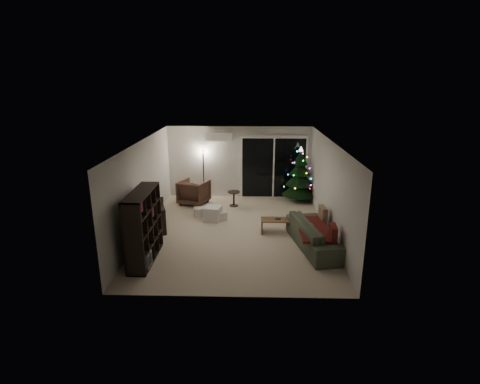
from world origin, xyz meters
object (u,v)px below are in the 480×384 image
(christmas_tree, at_px, (300,174))
(coffee_table, at_px, (283,226))
(armchair, at_px, (194,192))
(sofa, at_px, (317,234))
(media_cabinet, at_px, (156,216))
(bookshelf, at_px, (135,226))

(christmas_tree, bearing_deg, coffee_table, -105.34)
(armchair, relative_size, coffee_table, 0.73)
(sofa, xyz_separation_m, christmas_tree, (0.02, 3.74, 0.61))
(media_cabinet, bearing_deg, armchair, 52.39)
(armchair, height_order, sofa, armchair)
(sofa, bearing_deg, christmas_tree, -11.48)
(sofa, relative_size, christmas_tree, 1.23)
(christmas_tree, bearing_deg, armchair, -173.13)
(bookshelf, height_order, christmas_tree, christmas_tree)
(bookshelf, distance_m, sofa, 4.40)
(bookshelf, height_order, sofa, bookshelf)
(media_cabinet, distance_m, armchair, 2.33)
(bookshelf, relative_size, media_cabinet, 1.44)
(media_cabinet, height_order, armchair, armchair)
(bookshelf, height_order, media_cabinet, bookshelf)
(armchair, height_order, coffee_table, armchair)
(coffee_table, bearing_deg, bookshelf, -154.17)
(sofa, relative_size, coffee_table, 1.91)
(bookshelf, xyz_separation_m, media_cabinet, (0.00, 1.88, -0.47))
(bookshelf, height_order, coffee_table, bookshelf)
(coffee_table, bearing_deg, sofa, -49.71)
(media_cabinet, height_order, coffee_table, media_cabinet)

